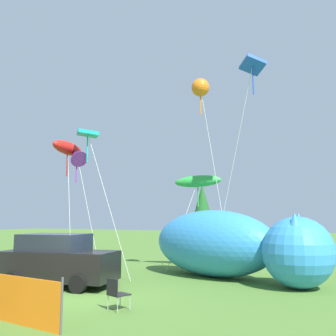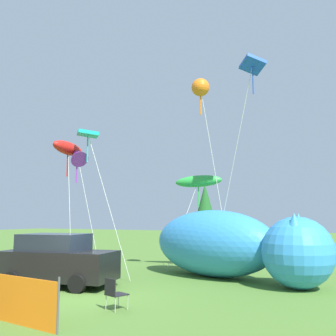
# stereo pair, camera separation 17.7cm
# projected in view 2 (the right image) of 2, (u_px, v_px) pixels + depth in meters

# --- Properties ---
(ground_plane) EXTENTS (120.00, 120.00, 0.00)m
(ground_plane) POSITION_uv_depth(u_px,v_px,m) (77.00, 296.00, 12.36)
(ground_plane) COLOR #4C752D
(parked_car) EXTENTS (4.54, 2.52, 1.95)m
(parked_car) POSITION_uv_depth(u_px,v_px,m) (58.00, 260.00, 14.17)
(parked_car) COLOR black
(parked_car) RESTS_ON ground
(folding_chair) EXTENTS (0.65, 0.65, 0.88)m
(folding_chair) POSITION_uv_depth(u_px,v_px,m) (114.00, 292.00, 10.46)
(folding_chair) COLOR black
(folding_chair) RESTS_ON ground
(inflatable_cat) EXTENTS (8.57, 5.31, 2.90)m
(inflatable_cat) POSITION_uv_depth(u_px,v_px,m) (229.00, 247.00, 15.94)
(inflatable_cat) COLOR #338CD8
(inflatable_cat) RESTS_ON ground
(kite_red_lizard) EXTENTS (1.33, 2.05, 6.16)m
(kite_red_lizard) POSITION_uv_depth(u_px,v_px,m) (68.00, 149.00, 17.25)
(kite_red_lizard) COLOR silver
(kite_red_lizard) RESTS_ON ground
(kite_teal_diamond) EXTENTS (2.89, 1.28, 6.46)m
(kite_teal_diamond) POSITION_uv_depth(u_px,v_px,m) (88.00, 136.00, 16.79)
(kite_teal_diamond) COLOR silver
(kite_teal_diamond) RESTS_ON ground
(kite_orange_flower) EXTENTS (1.55, 1.22, 8.95)m
(kite_orange_flower) POSITION_uv_depth(u_px,v_px,m) (201.00, 88.00, 17.26)
(kite_orange_flower) COLOR silver
(kite_orange_flower) RESTS_ON ground
(kite_green_fish) EXTENTS (2.49, 1.77, 4.84)m
(kite_green_fish) POSITION_uv_depth(u_px,v_px,m) (198.00, 181.00, 19.06)
(kite_green_fish) COLOR silver
(kite_green_fish) RESTS_ON ground
(kite_blue_box) EXTENTS (3.15, 2.15, 9.43)m
(kite_blue_box) POSITION_uv_depth(u_px,v_px,m) (252.00, 70.00, 16.08)
(kite_blue_box) COLOR silver
(kite_blue_box) RESTS_ON ground
(kite_purple_delta) EXTENTS (2.04, 1.32, 6.05)m
(kite_purple_delta) POSITION_uv_depth(u_px,v_px,m) (77.00, 155.00, 17.25)
(kite_purple_delta) COLOR silver
(kite_purple_delta) RESTS_ON ground
(horizon_tree_east) EXTENTS (2.95, 2.95, 7.05)m
(horizon_tree_east) POSITION_uv_depth(u_px,v_px,m) (205.00, 204.00, 49.59)
(horizon_tree_east) COLOR brown
(horizon_tree_east) RESTS_ON ground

